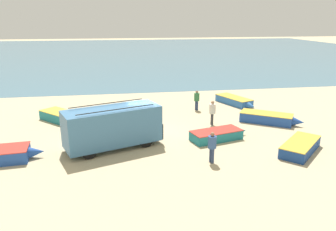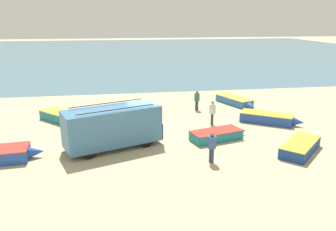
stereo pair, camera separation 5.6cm
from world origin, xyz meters
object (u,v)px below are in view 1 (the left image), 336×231
(fishing_rowboat_0, at_px, (128,112))
(fishing_rowboat_4, at_px, (269,118))
(fishing_rowboat_5, at_px, (218,135))
(fisherman_0, at_px, (197,99))
(parked_van, at_px, (113,126))
(fisherman_1, at_px, (212,111))
(fishing_rowboat_2, at_px, (59,116))
(fisherman_2, at_px, (212,145))
(fishing_rowboat_1, at_px, (235,101))
(fishing_rowboat_3, at_px, (301,146))

(fishing_rowboat_0, distance_m, fishing_rowboat_4, 10.20)
(fishing_rowboat_5, bearing_deg, fishing_rowboat_0, 116.42)
(fishing_rowboat_4, bearing_deg, fisherman_0, 170.44)
(fishing_rowboat_4, distance_m, fishing_rowboat_5, 5.19)
(parked_van, distance_m, fisherman_1, 7.38)
(fishing_rowboat_2, distance_m, fisherman_2, 12.32)
(fishing_rowboat_5, bearing_deg, fishing_rowboat_1, 47.56)
(fishing_rowboat_1, xyz_separation_m, fishing_rowboat_2, (-14.08, -2.36, 0.03))
(fishing_rowboat_5, relative_size, fisherman_0, 2.42)
(parked_van, xyz_separation_m, fisherman_0, (6.54, 6.90, -0.32))
(fisherman_0, bearing_deg, fishing_rowboat_0, 158.18)
(fishing_rowboat_1, bearing_deg, fishing_rowboat_4, -16.22)
(fishing_rowboat_2, bearing_deg, fishing_rowboat_4, -145.17)
(fishing_rowboat_1, height_order, fisherman_0, fisherman_0)
(fishing_rowboat_1, xyz_separation_m, fisherman_0, (-3.68, -1.26, 0.65))
(fisherman_0, relative_size, fisherman_1, 0.94)
(fishing_rowboat_1, height_order, fishing_rowboat_3, fishing_rowboat_3)
(fishing_rowboat_0, xyz_separation_m, fishing_rowboat_3, (9.17, -8.27, -0.01))
(fishing_rowboat_1, distance_m, fisherman_2, 12.21)
(parked_van, distance_m, fishing_rowboat_4, 11.18)
(fishing_rowboat_2, relative_size, fishing_rowboat_3, 0.98)
(fisherman_1, bearing_deg, fisherman_0, -83.01)
(fishing_rowboat_0, relative_size, fisherman_2, 2.43)
(fishing_rowboat_2, xyz_separation_m, fishing_rowboat_4, (14.61, -2.90, 0.01))
(fisherman_1, relative_size, fisherman_2, 1.04)
(fishing_rowboat_5, bearing_deg, fisherman_1, 65.51)
(fisherman_0, bearing_deg, fisherman_2, -129.73)
(fishing_rowboat_0, relative_size, fishing_rowboat_2, 1.14)
(fishing_rowboat_2, relative_size, fisherman_0, 2.19)
(fishing_rowboat_0, distance_m, fisherman_1, 6.41)
(fishing_rowboat_3, distance_m, fisherman_1, 6.40)
(fishing_rowboat_0, relative_size, fishing_rowboat_5, 1.03)
(fishing_rowboat_2, bearing_deg, parked_van, 169.69)
(fisherman_2, bearing_deg, fishing_rowboat_5, 45.72)
(parked_van, relative_size, fishing_rowboat_4, 1.40)
(fishing_rowboat_0, height_order, fishing_rowboat_1, fishing_rowboat_0)
(fishing_rowboat_2, bearing_deg, fisherman_1, -148.29)
(fishing_rowboat_3, height_order, fishing_rowboat_4, fishing_rowboat_4)
(fishing_rowboat_2, distance_m, fisherman_1, 10.91)
(fishing_rowboat_3, bearing_deg, parked_van, 124.30)
(fishing_rowboat_0, height_order, fishing_rowboat_2, fishing_rowboat_2)
(fishing_rowboat_1, height_order, fisherman_1, fisherman_1)
(fishing_rowboat_1, distance_m, fishing_rowboat_4, 5.29)
(fishing_rowboat_1, height_order, fishing_rowboat_2, fishing_rowboat_2)
(fishing_rowboat_3, bearing_deg, fishing_rowboat_0, 94.29)
(fishing_rowboat_0, relative_size, fishing_rowboat_1, 0.95)
(fishing_rowboat_5, xyz_separation_m, fisherman_1, (0.44, 2.78, 0.72))
(fishing_rowboat_0, relative_size, fishing_rowboat_4, 0.97)
(parked_van, xyz_separation_m, fisherman_2, (4.92, -2.82, -0.30))
(fishing_rowboat_2, distance_m, fishing_rowboat_4, 14.90)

